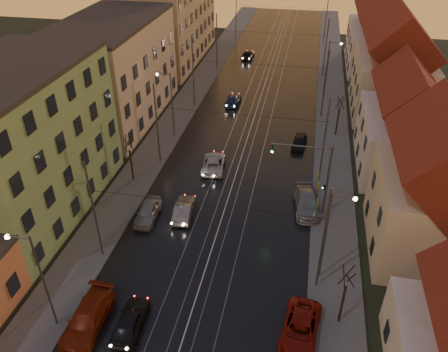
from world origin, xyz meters
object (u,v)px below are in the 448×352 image
Objects in this scene: parked_left_2 at (87,319)px; parked_right_2 at (299,142)px; driving_car_0 at (130,321)px; parked_left_3 at (148,212)px; street_lamp_0 at (37,273)px; street_lamp_2 at (169,98)px; parked_right_0 at (300,329)px; traffic_light_mast at (317,171)px; driving_car_1 at (184,209)px; street_lamp_3 at (329,63)px; parked_right_1 at (307,203)px; driving_car_3 at (233,100)px; driving_car_2 at (214,163)px; street_lamp_1 at (331,229)px; driving_car_4 at (248,54)px.

parked_right_2 is at bearing 64.50° from parked_left_2.
parked_left_3 is (-2.88, 11.56, 0.02)m from driving_car_0.
parked_right_2 is (15.30, 28.33, -4.25)m from street_lamp_0.
street_lamp_2 is at bearing 96.36° from parked_left_3.
parked_right_0 is at bearing -174.11° from driving_car_0.
parked_right_2 is (15.30, 0.33, -4.25)m from street_lamp_2.
traffic_light_mast is 1.67× the size of driving_car_1.
street_lamp_3 is 1.51× the size of parked_right_1.
street_lamp_3 is at bearing -157.52° from driving_car_3.
traffic_light_mast reaches higher than parked_right_0.
driving_car_0 is 0.97× the size of parked_left_3.
driving_car_0 reaches higher than driving_car_2.
parked_left_2 is at bearing 6.42° from street_lamp_0.
street_lamp_2 is 28.13m from parked_left_2.
parked_left_2 is at bearing 70.90° from driving_car_1.
traffic_light_mast is 1.36× the size of parked_right_1.
driving_car_2 is at bearing 73.19° from street_lamp_0.
parked_left_2 is (-3.12, -13.06, 0.08)m from driving_car_1.
street_lamp_2 is 24.24m from street_lamp_3.
parked_right_0 is (14.18, -10.00, -0.03)m from parked_left_3.
driving_car_3 is (-12.59, -5.29, -4.25)m from street_lamp_3.
street_lamp_2 is at bearing 94.20° from parked_left_2.
street_lamp_3 is 1.90× the size of driving_car_0.
driving_car_2 is 10.95m from parked_right_2.
driving_car_0 is at bearing -106.48° from street_lamp_3.
street_lamp_0 is 1.11× the size of traffic_light_mast.
parked_left_3 is at bearing 164.63° from street_lamp_1.
street_lamp_3 is 1.82× the size of driving_car_3.
driving_car_0 is 29.30m from parked_right_2.
street_lamp_1 reaches higher than parked_right_0.
driving_car_3 is at bearing 97.25° from driving_car_4.
street_lamp_3 reaches higher than driving_car_3.
parked_right_2 is (-1.28, 11.89, -0.13)m from parked_right_1.
parked_left_3 is 1.16× the size of parked_right_2.
street_lamp_1 is 8.08m from traffic_light_mast.
parked_right_0 is (12.02, -56.33, -0.02)m from driving_car_4.
parked_left_3 is 0.85× the size of parked_right_0.
parked_right_1 is at bearing -169.85° from driving_car_1.
traffic_light_mast is 1.93× the size of parked_right_2.
traffic_light_mast reaches higher than parked_right_2.
parked_right_0 reaches higher than driving_car_2.
street_lamp_1 is 1.51× the size of parked_right_1.
parked_left_3 is 20.49m from parked_right_2.
parked_right_2 is at bearing 1.24° from street_lamp_2.
street_lamp_0 is at bearing -165.38° from parked_right_0.
parked_left_3 is at bearing 151.55° from parked_right_0.
driving_car_1 reaches higher than parked_right_2.
parked_right_0 is 0.96× the size of parked_right_1.
driving_car_2 is (6.57, -6.26, -4.20)m from street_lamp_2.
parked_left_2 reaches higher than driving_car_1.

